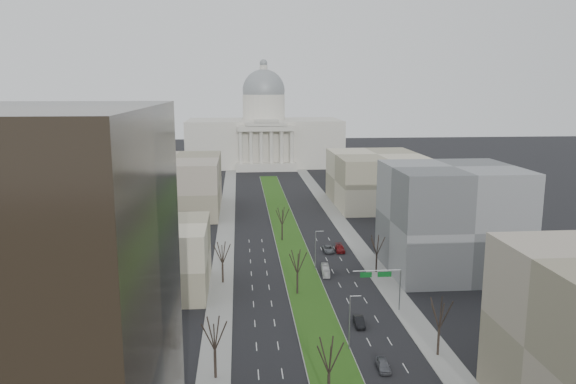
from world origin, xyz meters
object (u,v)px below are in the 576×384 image
car_black (359,322)px  car_grey_far (328,249)px  car_grey_near (383,365)px  car_red (340,248)px  box_van (326,270)px

car_black → car_grey_far: 44.58m
car_grey_near → car_red: car_red is taller
car_grey_near → box_van: bearing=95.6°
car_grey_far → box_van: 17.30m
car_red → box_van: 18.28m
car_black → car_red: 44.97m
car_red → box_van: size_ratio=0.81×
car_grey_near → car_red: 60.49m
car_black → car_red: (4.62, 44.73, 0.03)m
car_grey_near → car_black: 15.61m
car_grey_far → car_black: bearing=-92.3°
car_black → car_grey_far: size_ratio=0.86×
car_red → car_grey_far: car_red is taller
car_grey_near → car_black: size_ratio=0.95×
car_grey_near → car_black: bearing=94.0°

